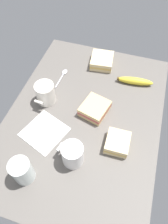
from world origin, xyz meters
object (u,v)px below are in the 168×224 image
(coffee_mug_black, at_px, (73,154))
(sandwich_main, at_px, (95,109))
(coffee_mug_milky, at_px, (45,93))
(spoon, at_px, (63,75))
(paper_napkin, at_px, (44,132))
(glass_of_milk, at_px, (23,171))
(sandwich_extra, at_px, (102,61))
(banana, at_px, (135,81))
(sandwich_side, at_px, (117,143))

(coffee_mug_black, distance_m, sandwich_main, 0.24)
(coffee_mug_milky, relative_size, spoon, 0.82)
(paper_napkin, bearing_deg, glass_of_milk, -177.57)
(sandwich_extra, bearing_deg, paper_napkin, 165.21)
(coffee_mug_black, xyz_separation_m, glass_of_milk, (-0.11, 0.14, -0.00))
(sandwich_main, distance_m, paper_napkin, 0.23)
(sandwich_main, height_order, sandwich_extra, same)
(sandwich_main, bearing_deg, spoon, 52.61)
(coffee_mug_milky, distance_m, banana, 0.42)
(coffee_mug_black, relative_size, sandwich_side, 1.02)
(sandwich_extra, height_order, paper_napkin, sandwich_extra)
(sandwich_side, relative_size, spoon, 0.77)
(sandwich_side, bearing_deg, sandwich_main, 44.43)
(spoon, height_order, paper_napkin, spoon)
(sandwich_side, bearing_deg, banana, -1.87)
(paper_napkin, bearing_deg, sandwich_extra, -14.79)
(coffee_mug_black, xyz_separation_m, sandwich_side, (0.11, -0.14, -0.03))
(coffee_mug_black, bearing_deg, sandwich_extra, 3.17)
(coffee_mug_black, height_order, sandwich_side, coffee_mug_black)
(sandwich_main, relative_size, paper_napkin, 0.89)
(coffee_mug_black, bearing_deg, coffee_mug_milky, 41.54)
(sandwich_main, distance_m, sandwich_side, 0.18)
(sandwich_side, distance_m, spoon, 0.44)
(spoon, bearing_deg, coffee_mug_black, -154.12)
(coffee_mug_milky, bearing_deg, banana, -58.59)
(glass_of_milk, bearing_deg, paper_napkin, 2.43)
(paper_napkin, bearing_deg, coffee_mug_milky, 19.53)
(banana, height_order, paper_napkin, banana)
(coffee_mug_milky, bearing_deg, coffee_mug_black, -138.46)
(sandwich_side, xyz_separation_m, banana, (0.34, -0.01, -0.00))
(sandwich_main, xyz_separation_m, sandwich_side, (-0.13, -0.13, -0.00))
(coffee_mug_black, height_order, sandwich_extra, coffee_mug_black)
(banana, distance_m, paper_napkin, 0.48)
(spoon, bearing_deg, banana, -80.89)
(coffee_mug_black, distance_m, paper_napkin, 0.18)
(sandwich_extra, height_order, glass_of_milk, glass_of_milk)
(sandwich_main, xyz_separation_m, banana, (0.21, -0.14, -0.00))
(sandwich_side, bearing_deg, spoon, 49.28)
(sandwich_main, distance_m, spoon, 0.26)
(coffee_mug_black, distance_m, spoon, 0.44)
(spoon, distance_m, paper_napkin, 0.32)
(coffee_mug_black, relative_size, banana, 0.60)
(coffee_mug_black, relative_size, coffee_mug_milky, 0.96)
(coffee_mug_black, distance_m, coffee_mug_milky, 0.31)
(sandwich_main, relative_size, spoon, 1.06)
(coffee_mug_black, height_order, paper_napkin, coffee_mug_black)
(sandwich_side, height_order, sandwich_extra, same)
(coffee_mug_milky, xyz_separation_m, paper_napkin, (-0.15, -0.05, -0.05))
(sandwich_main, height_order, sandwich_side, same)
(banana, xyz_separation_m, paper_napkin, (-0.37, 0.30, -0.02))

